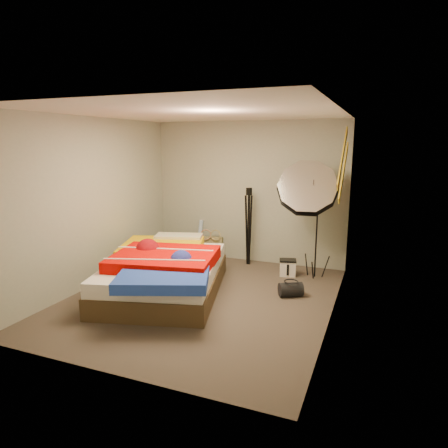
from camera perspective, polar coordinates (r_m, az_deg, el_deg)
The scene contains 15 objects.
floor at distance 5.67m, azimuth -3.24°, elevation -10.53°, with size 4.00×4.00×0.00m, color #4C4139.
ceiling at distance 5.26m, azimuth -3.56°, elevation 15.58°, with size 4.00×4.00×0.00m, color silver.
wall_back at distance 7.17m, azimuth 3.41°, elevation 4.51°, with size 3.50×3.50×0.00m, color #9CA08F.
wall_front at distance 3.65m, azimuth -16.82°, elevation -2.91°, with size 3.50×3.50×0.00m, color #9CA08F.
wall_left at distance 6.26m, azimuth -18.08°, elevation 2.92°, with size 4.00×4.00×0.00m, color #9CA08F.
wall_right at distance 4.86m, azimuth 15.66°, elevation 0.69°, with size 4.00×4.00×0.00m, color #9CA08F.
tote_bag at distance 7.47m, azimuth -1.81°, elevation -3.37°, with size 0.41×0.12×0.41m, color tan.
wrapping_roll at distance 7.57m, azimuth -3.52°, elevation -2.05°, with size 0.08×0.08×0.69m, color #5A8BD2.
camera_case at distance 6.60m, azimuth 9.08°, elevation -6.26°, with size 0.25×0.18×0.25m, color silver.
duffel_bag at distance 5.77m, azimuth 9.51°, elevation -9.21°, with size 0.20×0.20×0.33m, color black.
wall_stripe_upper at distance 5.38m, azimuth 16.57°, elevation 9.18°, with size 0.02×1.10×0.10m, color gold.
wall_stripe_lower at distance 5.64m, azimuth 16.70°, elevation 7.22°, with size 0.02×1.10×0.10m, color gold.
bed at distance 5.82m, azimuth -8.47°, elevation -6.67°, with size 2.10×2.58×0.64m.
photo_umbrella at distance 6.26m, azimuth 11.86°, elevation 4.80°, with size 1.12×0.77×1.98m.
camera_tripod at distance 6.98m, azimuth 3.55°, elevation 0.43°, with size 0.09×0.09×1.37m.
Camera 1 is at (2.23, -4.75, 2.13)m, focal length 32.00 mm.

